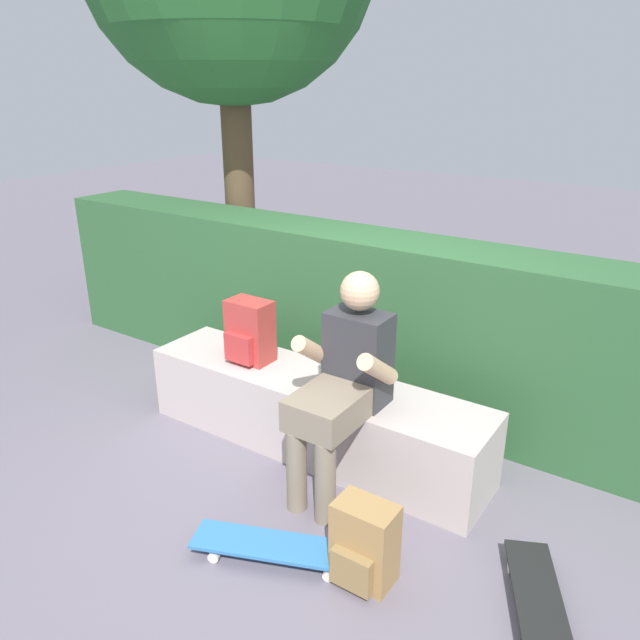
{
  "coord_description": "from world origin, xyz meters",
  "views": [
    {
      "loc": [
        1.89,
        -2.36,
        2.15
      ],
      "look_at": [
        -0.02,
        0.47,
        0.81
      ],
      "focal_mm": 34.51,
      "sensor_mm": 36.0,
      "label": 1
    }
  ],
  "objects_px": {
    "backpack_on_bench": "(249,332)",
    "person_skater": "(344,379)",
    "skateboard_beside_bench": "(540,610)",
    "backpack_on_ground": "(364,544)",
    "skateboard_near_person": "(274,547)",
    "bench_main": "(313,413)"
  },
  "relations": [
    {
      "from": "person_skater",
      "to": "skateboard_near_person",
      "type": "relative_size",
      "value": 1.5
    },
    {
      "from": "person_skater",
      "to": "backpack_on_ground",
      "type": "xyz_separation_m",
      "value": [
        0.46,
        -0.55,
        -0.48
      ]
    },
    {
      "from": "bench_main",
      "to": "person_skater",
      "type": "xyz_separation_m",
      "value": [
        0.36,
        -0.22,
        0.43
      ]
    },
    {
      "from": "person_skater",
      "to": "backpack_on_bench",
      "type": "xyz_separation_m",
      "value": [
        -0.84,
        0.21,
        -0.0
      ]
    },
    {
      "from": "skateboard_near_person",
      "to": "person_skater",
      "type": "bearing_deg",
      "value": 93.87
    },
    {
      "from": "skateboard_near_person",
      "to": "backpack_on_ground",
      "type": "bearing_deg",
      "value": 18.06
    },
    {
      "from": "skateboard_near_person",
      "to": "skateboard_beside_bench",
      "type": "height_order",
      "value": "same"
    },
    {
      "from": "skateboard_beside_bench",
      "to": "skateboard_near_person",
      "type": "bearing_deg",
      "value": -164.2
    },
    {
      "from": "skateboard_near_person",
      "to": "backpack_on_bench",
      "type": "distance_m",
      "value": 1.39
    },
    {
      "from": "bench_main",
      "to": "skateboard_beside_bench",
      "type": "bearing_deg",
      "value": -20.37
    },
    {
      "from": "skateboard_near_person",
      "to": "backpack_on_bench",
      "type": "bearing_deg",
      "value": 134.41
    },
    {
      "from": "skateboard_beside_bench",
      "to": "person_skater",
      "type": "bearing_deg",
      "value": 163.5
    },
    {
      "from": "bench_main",
      "to": "backpack_on_bench",
      "type": "distance_m",
      "value": 0.64
    },
    {
      "from": "skateboard_near_person",
      "to": "backpack_on_bench",
      "type": "height_order",
      "value": "backpack_on_bench"
    },
    {
      "from": "skateboard_near_person",
      "to": "backpack_on_bench",
      "type": "relative_size",
      "value": 2.04
    },
    {
      "from": "skateboard_near_person",
      "to": "backpack_on_ground",
      "type": "height_order",
      "value": "backpack_on_ground"
    },
    {
      "from": "skateboard_beside_bench",
      "to": "backpack_on_ground",
      "type": "xyz_separation_m",
      "value": [
        -0.75,
        -0.19,
        0.12
      ]
    },
    {
      "from": "backpack_on_bench",
      "to": "backpack_on_ground",
      "type": "relative_size",
      "value": 1.0
    },
    {
      "from": "skateboard_near_person",
      "to": "backpack_on_bench",
      "type": "xyz_separation_m",
      "value": [
        -0.88,
        0.9,
        0.59
      ]
    },
    {
      "from": "skateboard_beside_bench",
      "to": "backpack_on_ground",
      "type": "relative_size",
      "value": 2.02
    },
    {
      "from": "bench_main",
      "to": "skateboard_near_person",
      "type": "height_order",
      "value": "bench_main"
    },
    {
      "from": "backpack_on_bench",
      "to": "person_skater",
      "type": "bearing_deg",
      "value": -14.39
    }
  ]
}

